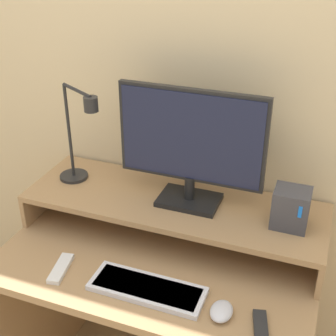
# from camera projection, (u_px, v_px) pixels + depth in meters

# --- Properties ---
(wall_back) EXTENTS (6.00, 0.05, 2.50)m
(wall_back) POSITION_uv_depth(u_px,v_px,m) (194.00, 92.00, 1.70)
(wall_back) COLOR beige
(wall_back) RESTS_ON ground_plane
(desk) EXTENTS (1.09, 0.65, 0.77)m
(desk) POSITION_uv_depth(u_px,v_px,m) (159.00, 306.00, 1.74)
(desk) COLOR #A87F51
(desk) RESTS_ON ground_plane
(monitor_shelf) EXTENTS (1.09, 0.36, 0.14)m
(monitor_shelf) POSITION_uv_depth(u_px,v_px,m) (173.00, 205.00, 1.70)
(monitor_shelf) COLOR #A87F51
(monitor_shelf) RESTS_ON desk
(monitor) EXTENTS (0.51, 0.15, 0.42)m
(monitor) POSITION_uv_depth(u_px,v_px,m) (191.00, 144.00, 1.57)
(monitor) COLOR black
(monitor) RESTS_ON monitor_shelf
(desk_lamp) EXTENTS (0.23, 0.16, 0.39)m
(desk_lamp) POSITION_uv_depth(u_px,v_px,m) (79.00, 140.00, 1.70)
(desk_lamp) COLOR black
(desk_lamp) RESTS_ON monitor_shelf
(router_dock) EXTENTS (0.12, 0.10, 0.13)m
(router_dock) POSITION_uv_depth(u_px,v_px,m) (291.00, 208.00, 1.52)
(router_dock) COLOR #3D3D42
(router_dock) RESTS_ON monitor_shelf
(keyboard) EXTENTS (0.37, 0.13, 0.02)m
(keyboard) POSITION_uv_depth(u_px,v_px,m) (147.00, 288.00, 1.47)
(keyboard) COLOR silver
(keyboard) RESTS_ON desk
(mouse) EXTENTS (0.07, 0.09, 0.03)m
(mouse) POSITION_uv_depth(u_px,v_px,m) (221.00, 311.00, 1.38)
(mouse) COLOR silver
(mouse) RESTS_ON desk
(remote_control) EXTENTS (0.07, 0.15, 0.02)m
(remote_control) POSITION_uv_depth(u_px,v_px,m) (61.00, 268.00, 1.56)
(remote_control) COLOR white
(remote_control) RESTS_ON desk
(remote_secondary) EXTENTS (0.07, 0.14, 0.02)m
(remote_secondary) POSITION_uv_depth(u_px,v_px,m) (261.00, 328.00, 1.33)
(remote_secondary) COLOR black
(remote_secondary) RESTS_ON desk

